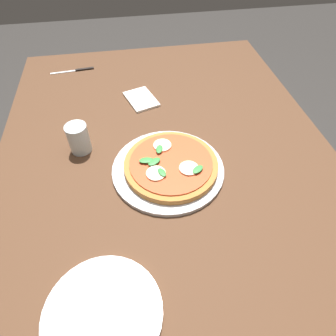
# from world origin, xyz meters

# --- Properties ---
(ground_plane) EXTENTS (6.00, 6.00, 0.00)m
(ground_plane) POSITION_xyz_m (0.00, 0.00, 0.00)
(ground_plane) COLOR #2D2B28
(dining_table) EXTENTS (1.40, 0.99, 0.70)m
(dining_table) POSITION_xyz_m (0.00, 0.00, 0.62)
(dining_table) COLOR #4C301E
(dining_table) RESTS_ON ground_plane
(serving_tray) EXTENTS (0.31, 0.31, 0.01)m
(serving_tray) POSITION_xyz_m (-0.05, 0.01, 0.71)
(serving_tray) COLOR silver
(serving_tray) RESTS_ON dining_table
(pizza) EXTENTS (0.26, 0.26, 0.03)m
(pizza) POSITION_xyz_m (-0.05, -0.00, 0.73)
(pizza) COLOR #B27033
(pizza) RESTS_ON serving_tray
(plate_white) EXTENTS (0.23, 0.23, 0.01)m
(plate_white) POSITION_xyz_m (-0.40, 0.19, 0.71)
(plate_white) COLOR white
(plate_white) RESTS_ON dining_table
(napkin) EXTENTS (0.15, 0.13, 0.01)m
(napkin) POSITION_xyz_m (0.30, 0.05, 0.71)
(napkin) COLOR white
(napkin) RESTS_ON dining_table
(knife) EXTENTS (0.02, 0.17, 0.01)m
(knife) POSITION_xyz_m (0.55, 0.28, 0.70)
(knife) COLOR black
(knife) RESTS_ON dining_table
(glass_cup) EXTENTS (0.06, 0.06, 0.09)m
(glass_cup) POSITION_xyz_m (0.08, 0.25, 0.75)
(glass_cup) COLOR silver
(glass_cup) RESTS_ON dining_table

